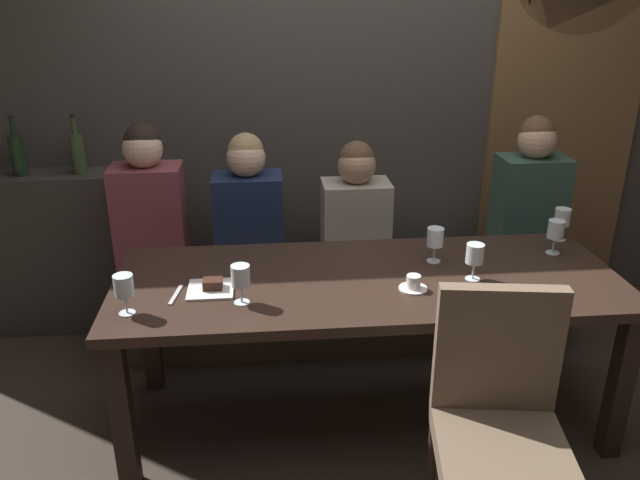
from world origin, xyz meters
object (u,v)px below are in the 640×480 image
at_px(wine_glass_end_right, 435,238).
at_px(fork_on_table, 176,295).
at_px(chair_near_side, 499,410).
at_px(diner_near_end, 529,197).
at_px(diner_far_end, 356,211).
at_px(dessert_plate, 211,287).
at_px(wine_bottle_dark_red, 17,154).
at_px(diner_bearded, 248,210).
at_px(wine_glass_far_left, 556,230).
at_px(espresso_cup, 413,284).
at_px(diner_redhead, 149,207).
at_px(wine_glass_end_left, 475,255).
at_px(dining_table, 368,295).
at_px(wine_bottle_pale_label, 78,152).
at_px(wine_glass_center_back, 562,218).
at_px(wine_glass_near_right, 241,277).
at_px(banquette_bench, 346,305).
at_px(wine_glass_far_right, 124,287).

xyz_separation_m(wine_glass_end_right, fork_on_table, (-1.14, -0.23, -0.11)).
bearing_deg(fork_on_table, chair_near_side, -18.99).
bearing_deg(chair_near_side, diner_near_end, 65.07).
relative_size(diner_far_end, dessert_plate, 3.79).
relative_size(wine_bottle_dark_red, dessert_plate, 1.72).
distance_m(diner_bearded, diner_near_end, 1.52).
xyz_separation_m(wine_glass_far_left, wine_glass_end_right, (-0.59, -0.04, 0.00)).
xyz_separation_m(diner_far_end, dessert_plate, (-0.72, -0.77, -0.03)).
relative_size(diner_bearded, diner_far_end, 1.07).
xyz_separation_m(chair_near_side, wine_glass_far_left, (0.57, 0.90, 0.30)).
bearing_deg(diner_bearded, wine_glass_far_left, -20.45).
distance_m(diner_near_end, fork_on_table, 1.98).
bearing_deg(espresso_cup, chair_near_side, -73.31).
bearing_deg(diner_redhead, dessert_plate, -65.03).
xyz_separation_m(wine_glass_end_left, fork_on_table, (-1.26, -0.03, -0.11)).
bearing_deg(diner_near_end, dining_table, -145.37).
bearing_deg(fork_on_table, wine_bottle_pale_label, 128.57).
height_order(espresso_cup, fork_on_table, espresso_cup).
relative_size(diner_far_end, wine_bottle_pale_label, 2.21).
height_order(chair_near_side, wine_glass_center_back, chair_near_side).
xyz_separation_m(dessert_plate, fork_on_table, (-0.14, -0.03, -0.01)).
distance_m(diner_redhead, wine_glass_near_right, 1.04).
bearing_deg(dessert_plate, espresso_cup, -4.80).
xyz_separation_m(diner_redhead, diner_near_end, (2.04, -0.04, 0.00)).
bearing_deg(espresso_cup, diner_redhead, 144.54).
distance_m(diner_far_end, wine_bottle_dark_red, 1.85).
bearing_deg(espresso_cup, wine_bottle_dark_red, 149.19).
xyz_separation_m(diner_far_end, fork_on_table, (-0.86, -0.81, -0.05)).
xyz_separation_m(diner_bearded, diner_near_end, (1.52, -0.02, 0.03)).
xyz_separation_m(banquette_bench, wine_glass_far_left, (0.91, -0.52, 0.63)).
xyz_separation_m(diner_bearded, wine_glass_far_right, (-0.46, -0.95, 0.04)).
distance_m(banquette_bench, wine_glass_far_left, 1.23).
bearing_deg(wine_glass_end_left, diner_redhead, 152.01).
bearing_deg(wine_glass_center_back, diner_redhead, 169.19).
bearing_deg(wine_glass_far_left, diner_redhead, 164.30).
height_order(diner_bearded, espresso_cup, diner_bearded).
bearing_deg(wine_glass_end_left, diner_far_end, 117.21).
bearing_deg(chair_near_side, dining_table, 115.42).
xyz_separation_m(wine_glass_center_back, fork_on_table, (-1.83, -0.43, -0.11)).
xyz_separation_m(diner_far_end, wine_glass_far_left, (0.87, -0.53, 0.07)).
bearing_deg(diner_far_end, banquette_bench, -169.77).
height_order(dining_table, diner_redhead, diner_redhead).
distance_m(banquette_bench, wine_glass_far_right, 1.50).
height_order(banquette_bench, wine_glass_end_left, wine_glass_end_left).
bearing_deg(wine_glass_center_back, fork_on_table, -166.79).
height_order(diner_bearded, dessert_plate, diner_bearded).
bearing_deg(diner_near_end, fork_on_table, -156.53).
relative_size(diner_redhead, diner_near_end, 0.99).
relative_size(banquette_bench, wine_glass_far_left, 15.24).
relative_size(diner_far_end, wine_glass_far_right, 4.39).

